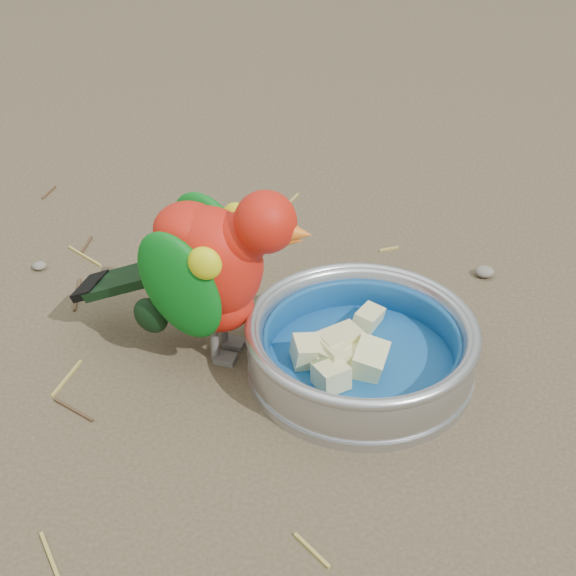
# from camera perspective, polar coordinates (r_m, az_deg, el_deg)

# --- Properties ---
(ground) EXTENTS (60.00, 60.00, 0.00)m
(ground) POSITION_cam_1_polar(r_m,az_deg,el_deg) (0.81, 1.42, -7.78)
(ground) COLOR brown
(food_bowl) EXTENTS (0.23, 0.23, 0.02)m
(food_bowl) POSITION_cam_1_polar(r_m,az_deg,el_deg) (0.84, 5.15, -5.51)
(food_bowl) COLOR #B2B2BA
(food_bowl) RESTS_ON ground
(bowl_wall) EXTENTS (0.23, 0.23, 0.04)m
(bowl_wall) POSITION_cam_1_polar(r_m,az_deg,el_deg) (0.82, 5.25, -3.90)
(bowl_wall) COLOR #B2B2BA
(bowl_wall) RESTS_ON food_bowl
(fruit_wedges) EXTENTS (0.14, 0.14, 0.03)m
(fruit_wedges) POSITION_cam_1_polar(r_m,az_deg,el_deg) (0.82, 5.23, -4.28)
(fruit_wedges) COLOR beige
(fruit_wedges) RESTS_ON food_bowl
(lory_parrot) EXTENTS (0.26, 0.16, 0.19)m
(lory_parrot) POSITION_cam_1_polar(r_m,az_deg,el_deg) (0.81, -5.46, 0.80)
(lory_parrot) COLOR red
(lory_parrot) RESTS_ON ground
(ground_debris) EXTENTS (0.90, 0.80, 0.01)m
(ground_debris) POSITION_cam_1_polar(r_m,az_deg,el_deg) (0.87, -0.12, -3.78)
(ground_debris) COLOR #AB9444
(ground_debris) RESTS_ON ground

